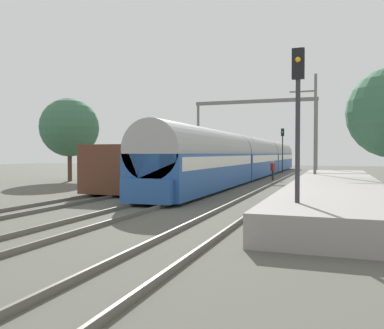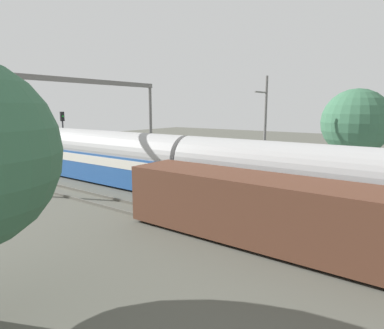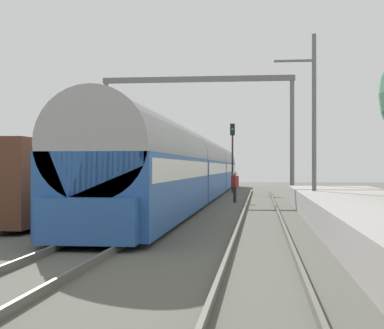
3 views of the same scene
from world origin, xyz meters
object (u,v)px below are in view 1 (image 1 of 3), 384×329
object	(u,v)px
freight_car	(151,167)
railway_signal_far	(283,145)
person_crossing	(273,169)
passenger_train	(253,157)
railway_signal_near	(298,116)
catenary_gantry	(254,122)

from	to	relation	value
freight_car	railway_signal_far	size ratio (longest dim) A/B	2.44
person_crossing	railway_signal_far	size ratio (longest dim) A/B	0.32
passenger_train	railway_signal_near	bearing A→B (deg)	-76.55
freight_car	railway_signal_far	distance (m)	24.56
catenary_gantry	freight_car	bearing A→B (deg)	-104.21
passenger_train	railway_signal_near	size ratio (longest dim) A/B	8.97
railway_signal_far	catenary_gantry	xyz separation A→B (m)	(-1.92, -7.68, 2.24)
person_crossing	freight_car	bearing A→B (deg)	107.89
person_crossing	catenary_gantry	xyz separation A→B (m)	(-2.64, 5.26, 4.60)
passenger_train	railway_signal_near	xyz separation A→B (m)	(6.75, -28.22, 1.51)
railway_signal_near	catenary_gantry	size ratio (longest dim) A/B	0.44
catenary_gantry	railway_signal_far	bearing A→B (deg)	75.99
person_crossing	catenary_gantry	size ratio (longest dim) A/B	0.14
railway_signal_far	passenger_train	bearing A→B (deg)	-102.97
passenger_train	freight_car	xyz separation A→B (m)	(-4.07, -15.42, -0.50)
catenary_gantry	railway_signal_near	bearing A→B (deg)	-76.84
freight_car	person_crossing	xyz separation A→B (m)	(6.71, 10.80, -0.44)
railway_signal_near	railway_signal_far	xyz separation A→B (m)	(-4.83, 36.54, -0.09)
railway_signal_far	catenary_gantry	bearing A→B (deg)	-104.01
railway_signal_near	catenary_gantry	xyz separation A→B (m)	(-6.75, 28.86, 2.15)
freight_car	catenary_gantry	bearing A→B (deg)	75.79
passenger_train	catenary_gantry	distance (m)	3.72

